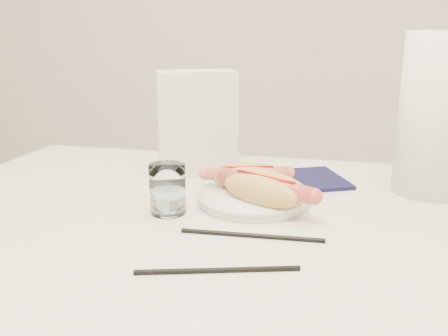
% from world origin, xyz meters
% --- Properties ---
extents(table, '(1.20, 0.80, 0.75)m').
position_xyz_m(table, '(0.00, 0.00, 0.69)').
color(table, white).
rests_on(table, ground).
extents(plate, '(0.25, 0.25, 0.02)m').
position_xyz_m(plate, '(0.03, 0.05, 0.76)').
color(plate, white).
rests_on(plate, table).
extents(hotdog_left, '(0.16, 0.10, 0.04)m').
position_xyz_m(hotdog_left, '(0.01, 0.10, 0.79)').
color(hotdog_left, tan).
rests_on(hotdog_left, plate).
extents(hotdog_right, '(0.18, 0.14, 0.05)m').
position_xyz_m(hotdog_right, '(0.06, 0.02, 0.79)').
color(hotdog_right, '#E3B358').
rests_on(hotdog_right, plate).
extents(water_glass, '(0.06, 0.06, 0.09)m').
position_xyz_m(water_glass, '(-0.10, -0.02, 0.79)').
color(water_glass, silver).
rests_on(water_glass, table).
extents(chopstick_near, '(0.22, 0.02, 0.01)m').
position_xyz_m(chopstick_near, '(0.05, -0.10, 0.75)').
color(chopstick_near, black).
rests_on(chopstick_near, table).
extents(chopstick_far, '(0.21, 0.07, 0.01)m').
position_xyz_m(chopstick_far, '(0.03, -0.21, 0.75)').
color(chopstick_far, black).
rests_on(chopstick_far, table).
extents(napkin_box, '(0.19, 0.15, 0.22)m').
position_xyz_m(napkin_box, '(-0.12, 0.23, 0.86)').
color(napkin_box, silver).
rests_on(napkin_box, table).
extents(navy_napkin, '(0.20, 0.20, 0.01)m').
position_xyz_m(navy_napkin, '(0.12, 0.21, 0.75)').
color(navy_napkin, '#111035').
rests_on(navy_napkin, table).
extents(paper_towel_roll, '(0.16, 0.16, 0.31)m').
position_xyz_m(paper_towel_roll, '(0.36, 0.19, 0.90)').
color(paper_towel_roll, white).
rests_on(paper_towel_roll, table).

